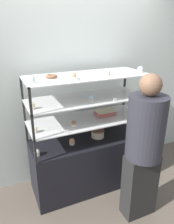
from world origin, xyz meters
name	(u,v)px	position (x,y,z in m)	size (l,w,h in m)	color
ground_plane	(87,184)	(0.00, 0.00, 0.00)	(20.00, 20.00, 0.00)	brown
back_wall	(74,85)	(0.00, 0.42, 1.30)	(8.00, 0.05, 2.60)	#A8B2AD
display_base	(87,162)	(0.00, 0.00, 0.35)	(1.41, 0.56, 0.70)	black
display_riser_lower	(87,120)	(0.00, 0.00, 0.95)	(1.41, 0.56, 0.27)	black
display_riser_middle	(87,99)	(0.00, 0.00, 1.22)	(1.41, 0.56, 0.27)	black
display_riser_upper	(87,76)	(0.00, 0.00, 1.50)	(1.41, 0.56, 0.27)	black
layer_cake_centerpiece	(98,133)	(0.15, -0.01, 0.75)	(0.17, 0.17, 0.10)	beige
sheet_cake_frosted	(105,113)	(0.26, 0.03, 1.00)	(0.24, 0.16, 0.06)	#C66660
cupcake_0	(37,153)	(-0.65, -0.12, 0.73)	(0.07, 0.07, 0.08)	beige
cupcake_1	(72,142)	(-0.22, -0.05, 0.73)	(0.07, 0.07, 0.08)	white
cupcake_2	(133,129)	(0.65, -0.06, 0.73)	(0.07, 0.07, 0.08)	white
price_tag_0	(131,139)	(0.48, -0.26, 0.72)	(0.04, 0.00, 0.04)	white
cupcake_3	(35,130)	(-0.65, -0.10, 1.00)	(0.05, 0.05, 0.07)	white
cupcake_4	(74,124)	(-0.22, -0.12, 1.00)	(0.05, 0.05, 0.07)	beige
cupcake_5	(134,110)	(0.64, -0.05, 1.00)	(0.05, 0.05, 0.07)	white
price_tag_1	(66,132)	(-0.35, -0.26, 0.99)	(0.04, 0.00, 0.04)	white
cupcake_6	(32,106)	(-0.65, -0.10, 1.27)	(0.06, 0.06, 0.07)	white
cupcake_7	(91,98)	(-0.01, -0.12, 1.27)	(0.06, 0.06, 0.07)	beige
cupcake_8	(139,92)	(0.63, -0.14, 1.27)	(0.06, 0.06, 0.07)	#CCB28C
price_tag_2	(115,100)	(0.22, -0.26, 1.26)	(0.04, 0.00, 0.04)	white
cupcake_9	(32,79)	(-0.63, -0.11, 1.54)	(0.06, 0.06, 0.08)	white
cupcake_10	(73,76)	(-0.21, -0.12, 1.54)	(0.06, 0.06, 0.08)	white
cupcake_11	(108,72)	(0.20, -0.11, 1.54)	(0.06, 0.06, 0.08)	#CCB28C
cupcake_12	(140,70)	(0.63, -0.13, 1.54)	(0.06, 0.06, 0.08)	beige
price_tag_3	(78,80)	(-0.21, -0.26, 1.53)	(0.04, 0.00, 0.04)	white
donut_glazed	(51,76)	(-0.40, 0.03, 1.53)	(0.13, 0.13, 0.03)	brown
customer_figure	(144,147)	(0.34, -0.68, 0.87)	(0.38, 0.38, 1.63)	black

